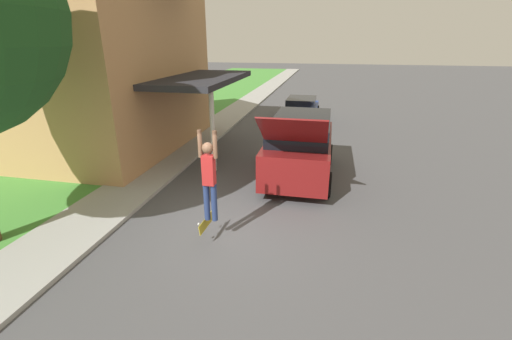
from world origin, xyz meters
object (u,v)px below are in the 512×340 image
(car_down_street, at_px, (301,110))
(skateboarder, at_px, (209,175))
(suv_parked, at_px, (300,146))
(skateboard, at_px, (206,222))

(car_down_street, height_order, skateboarder, skateboarder)
(suv_parked, xyz_separation_m, skateboard, (-1.68, -4.31, -0.62))
(suv_parked, relative_size, car_down_street, 1.27)
(skateboarder, bearing_deg, suv_parked, 70.67)
(car_down_street, bearing_deg, suv_parked, -85.37)
(car_down_street, relative_size, skateboard, 5.01)
(suv_parked, height_order, skateboarder, suv_parked)
(car_down_street, xyz_separation_m, skateboard, (-1.01, -12.60, -0.20))
(suv_parked, xyz_separation_m, car_down_street, (-0.67, 8.29, -0.42))
(skateboarder, xyz_separation_m, skateboard, (-0.15, 0.06, -1.17))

